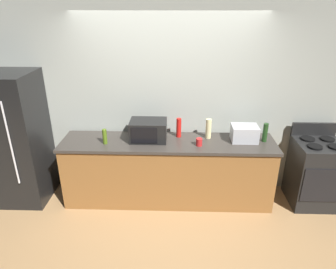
% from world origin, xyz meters
% --- Properties ---
extents(ground_plane, '(8.00, 8.00, 0.00)m').
position_xyz_m(ground_plane, '(0.00, 0.00, 0.00)').
color(ground_plane, '#A87F51').
extents(back_wall, '(6.40, 0.10, 2.70)m').
position_xyz_m(back_wall, '(0.00, 0.81, 1.35)').
color(back_wall, '#9EA399').
rests_on(back_wall, ground_plane).
extents(counter_run, '(2.84, 0.64, 0.90)m').
position_xyz_m(counter_run, '(0.00, 0.40, 0.45)').
color(counter_run, brown).
rests_on(counter_run, ground_plane).
extents(refrigerator, '(0.72, 0.73, 1.80)m').
position_xyz_m(refrigerator, '(-2.05, 0.40, 0.90)').
color(refrigerator, black).
rests_on(refrigerator, ground_plane).
extents(stove_range, '(0.60, 0.61, 1.08)m').
position_xyz_m(stove_range, '(2.00, 0.40, 0.46)').
color(stove_range, black).
rests_on(stove_range, ground_plane).
extents(microwave, '(0.48, 0.35, 0.27)m').
position_xyz_m(microwave, '(-0.26, 0.45, 1.04)').
color(microwave, black).
rests_on(microwave, counter_run).
extents(toaster_oven, '(0.34, 0.26, 0.21)m').
position_xyz_m(toaster_oven, '(1.01, 0.46, 1.01)').
color(toaster_oven, '#B7BABF').
rests_on(toaster_oven, counter_run).
extents(bottle_olive_oil, '(0.06, 0.06, 0.20)m').
position_xyz_m(bottle_olive_oil, '(-0.82, 0.31, 1.00)').
color(bottle_olive_oil, '#4C6B19').
rests_on(bottle_olive_oil, counter_run).
extents(bottle_hot_sauce, '(0.07, 0.07, 0.26)m').
position_xyz_m(bottle_hot_sauce, '(0.14, 0.56, 1.03)').
color(bottle_hot_sauce, red).
rests_on(bottle_hot_sauce, counter_run).
extents(bottle_wine, '(0.06, 0.06, 0.25)m').
position_xyz_m(bottle_wine, '(1.27, 0.45, 1.03)').
color(bottle_wine, '#1E3F19').
rests_on(bottle_wine, counter_run).
extents(bottle_hand_soap, '(0.08, 0.08, 0.27)m').
position_xyz_m(bottle_hand_soap, '(0.54, 0.54, 1.03)').
color(bottle_hand_soap, beige).
rests_on(bottle_hand_soap, counter_run).
extents(mug_red, '(0.08, 0.08, 0.10)m').
position_xyz_m(mug_red, '(0.40, 0.29, 0.95)').
color(mug_red, red).
rests_on(mug_red, counter_run).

